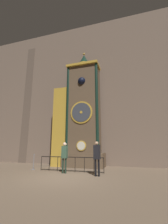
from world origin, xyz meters
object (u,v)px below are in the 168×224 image
at_px(clock_tower, 79,115).
at_px(visitor_near, 65,154).
at_px(visitor_far, 97,155).
at_px(stanchion_post, 33,164).

xyz_separation_m(clock_tower, visitor_near, (0.06, -2.91, -3.03)).
xyz_separation_m(visitor_far, stanchion_post, (-4.69, 0.97, -0.77)).
xyz_separation_m(clock_tower, stanchion_post, (-2.55, -2.25, -3.79)).
distance_m(visitor_far, stanchion_post, 4.86).
height_order(visitor_near, stanchion_post, visitor_near).
distance_m(visitor_near, visitor_far, 2.11).
bearing_deg(stanchion_post, visitor_near, -14.24).
distance_m(clock_tower, visitor_far, 4.91).
relative_size(clock_tower, stanchion_post, 9.47).
xyz_separation_m(visitor_near, visitor_far, (2.09, -0.31, 0.01)).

